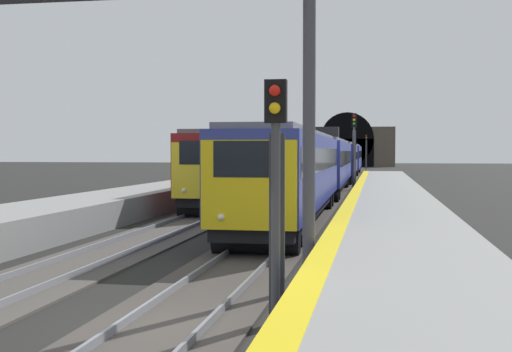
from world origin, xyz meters
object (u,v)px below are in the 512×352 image
railway_signal_mid (354,145)px  railway_signal_far (366,149)px  train_adjacent_platform (268,161)px  railway_signal_near (276,180)px  overhead_signal_gantry (124,40)px  train_main_approaching (335,161)px

railway_signal_mid → railway_signal_far: bearing=-180.0°
train_adjacent_platform → railway_signal_near: (-36.91, -6.12, 0.22)m
overhead_signal_gantry → railway_signal_near: bearing=-127.8°
train_main_approaching → railway_signal_far: bearing=177.6°
train_main_approaching → railway_signal_mid: railway_signal_mid is taller
railway_signal_near → railway_signal_far: 99.59m
train_main_approaching → overhead_signal_gantry: size_ratio=9.29×
railway_signal_mid → overhead_signal_gantry: 37.64m
train_main_approaching → railway_signal_mid: (-6.70, -1.82, 1.34)m
train_adjacent_platform → railway_signal_mid: 7.18m
train_adjacent_platform → train_main_approaching: bearing=155.9°
railway_signal_near → railway_signal_far: railway_signal_far is taller
train_main_approaching → railway_signal_near: size_ratio=18.85×
railway_signal_near → train_main_approaching: bearing=-177.8°
overhead_signal_gantry → railway_signal_mid: bearing=-6.1°
railway_signal_far → overhead_signal_gantry: (-96.50, 3.97, 2.29)m
railway_signal_mid → overhead_signal_gantry: overhead_signal_gantry is taller
train_adjacent_platform → overhead_signal_gantry: (-33.83, -2.15, 3.25)m
railway_signal_near → overhead_signal_gantry: bearing=-127.8°
train_adjacent_platform → railway_signal_far: size_ratio=6.91×
railway_signal_near → overhead_signal_gantry: size_ratio=0.49×
railway_signal_mid → railway_signal_far: size_ratio=1.04×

